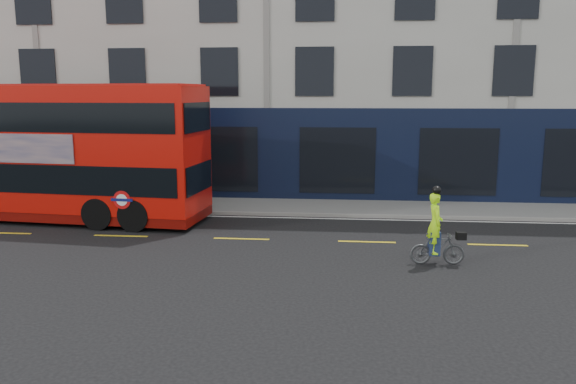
# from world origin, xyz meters

# --- Properties ---
(ground) EXTENTS (120.00, 120.00, 0.00)m
(ground) POSITION_xyz_m (0.00, 0.00, 0.00)
(ground) COLOR black
(ground) RESTS_ON ground
(pavement) EXTENTS (60.00, 3.00, 0.12)m
(pavement) POSITION_xyz_m (0.00, 6.50, 0.06)
(pavement) COLOR slate
(pavement) RESTS_ON ground
(kerb) EXTENTS (60.00, 0.12, 0.13)m
(kerb) POSITION_xyz_m (0.00, 5.00, 0.07)
(kerb) COLOR gray
(kerb) RESTS_ON ground
(building_terrace) EXTENTS (50.00, 10.07, 15.00)m
(building_terrace) POSITION_xyz_m (0.00, 12.94, 7.49)
(building_terrace) COLOR #B8B7AE
(building_terrace) RESTS_ON ground
(road_edge_line) EXTENTS (58.00, 0.10, 0.01)m
(road_edge_line) POSITION_xyz_m (0.00, 4.70, 0.00)
(road_edge_line) COLOR silver
(road_edge_line) RESTS_ON ground
(lane_dashes) EXTENTS (58.00, 0.12, 0.01)m
(lane_dashes) POSITION_xyz_m (0.00, 1.50, 0.00)
(lane_dashes) COLOR gold
(lane_dashes) RESTS_ON ground
(bus) EXTENTS (12.42, 3.94, 4.93)m
(bus) POSITION_xyz_m (-7.78, 3.79, 2.53)
(bus) COLOR red
(bus) RESTS_ON ground
(cyclist) EXTENTS (1.50, 0.62, 2.18)m
(cyclist) POSITION_xyz_m (5.76, -0.69, 0.75)
(cyclist) COLOR #444749
(cyclist) RESTS_ON ground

